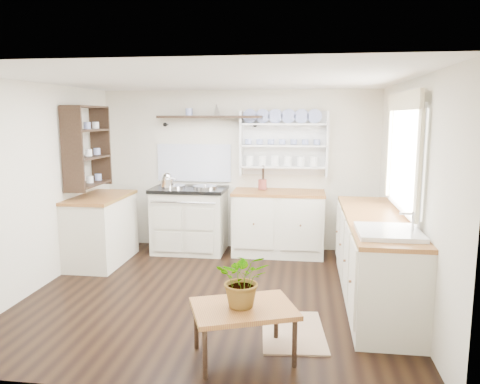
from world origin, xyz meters
The scene contains 19 objects.
floor centered at (0.00, 0.00, 0.00)m, with size 4.00×3.80×0.01m, color black.
wall_back centered at (0.00, 1.90, 1.15)m, with size 4.00×0.02×2.30m, color beige.
wall_right centered at (2.00, 0.00, 1.15)m, with size 0.02×3.80×2.30m, color beige.
wall_left centered at (-2.00, 0.00, 1.15)m, with size 0.02×3.80×2.30m, color beige.
ceiling centered at (0.00, 0.00, 2.30)m, with size 4.00×3.80×0.01m, color white.
window centered at (1.95, 0.15, 1.56)m, with size 0.08×1.55×1.22m.
aga_cooker centered at (-0.67, 1.57, 0.47)m, with size 1.04×0.72×0.96m.
back_cabinets centered at (0.60, 1.60, 0.46)m, with size 1.27×0.63×0.90m.
right_cabinets centered at (1.70, 0.10, 0.46)m, with size 0.62×2.43×0.90m.
belfast_sink centered at (1.70, -0.65, 0.80)m, with size 0.55×0.60×0.45m.
left_cabinets centered at (-1.70, 0.90, 0.46)m, with size 0.62×1.13×0.90m.
plate_rack centered at (0.65, 1.86, 1.56)m, with size 1.20×0.22×0.90m.
high_shelf centered at (-0.40, 1.78, 1.91)m, with size 1.50×0.29×0.16m.
left_shelving centered at (-1.84, 0.90, 1.55)m, with size 0.28×0.80×1.05m, color black.
kettle centered at (-0.95, 1.45, 1.04)m, with size 0.18×0.18×0.22m, color silver, non-canonical shape.
utensil_crock centered at (0.36, 1.68, 0.98)m, with size 0.12×0.12×0.14m, color brown.
center_table centered at (0.49, -1.32, 0.39)m, with size 0.95×0.82×0.43m.
potted_plant centered at (0.49, -1.32, 0.66)m, with size 0.41×0.36×0.46m, color #3F7233.
floor_rug centered at (0.88, -0.82, 0.01)m, with size 0.55×0.85×0.02m, color #8E6752.
Camera 1 is at (0.95, -4.82, 1.94)m, focal length 35.00 mm.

